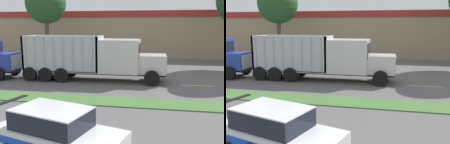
# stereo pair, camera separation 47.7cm
# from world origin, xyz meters

# --- Properties ---
(grass_verge) EXTENTS (120.00, 1.79, 0.06)m
(grass_verge) POSITION_xyz_m (0.00, 9.31, 0.03)
(grass_verge) COLOR #477538
(grass_verge) RESTS_ON ground_plane
(centre_line_3) EXTENTS (2.40, 0.14, 0.01)m
(centre_line_3) POSITION_xyz_m (-7.73, 14.20, 0.00)
(centre_line_3) COLOR yellow
(centre_line_3) RESTS_ON ground_plane
(centre_line_4) EXTENTS (2.40, 0.14, 0.01)m
(centre_line_4) POSITION_xyz_m (-2.33, 14.20, 0.00)
(centre_line_4) COLOR yellow
(centre_line_4) RESTS_ON ground_plane
(centre_line_5) EXTENTS (2.40, 0.14, 0.01)m
(centre_line_5) POSITION_xyz_m (3.07, 14.20, 0.00)
(centre_line_5) COLOR yellow
(centre_line_5) RESTS_ON ground_plane
(dump_truck_lead) EXTENTS (11.05, 2.83, 3.49)m
(dump_truck_lead) POSITION_xyz_m (-3.72, 14.79, 1.68)
(dump_truck_lead) COLOR black
(dump_truck_lead) RESTS_ON ground_plane
(rally_car) EXTENTS (4.59, 2.87, 1.74)m
(rally_car) POSITION_xyz_m (-2.96, 2.94, 0.88)
(rally_car) COLOR white
(rally_car) RESTS_ON ground_plane
(store_building_backdrop) EXTENTS (42.26, 12.10, 6.17)m
(store_building_backdrop) POSITION_xyz_m (-5.38, 34.74, 3.09)
(store_building_backdrop) COLOR #9E896B
(store_building_backdrop) RESTS_ON ground_plane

